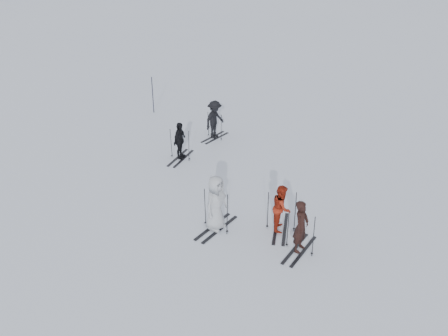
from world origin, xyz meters
name	(u,v)px	position (x,y,z in m)	size (l,w,h in m)	color
ground	(220,208)	(0.00, 0.00, 0.00)	(120.00, 120.00, 0.00)	silver
skier_near_dark	(301,227)	(2.63, -1.99, 0.81)	(0.59, 0.39, 1.61)	black
skier_red	(282,208)	(2.04, -0.94, 0.75)	(0.73, 0.57, 1.49)	maroon
skier_grey	(216,204)	(0.06, -1.19, 0.89)	(0.87, 0.57, 1.78)	#A6AAAF
skier_uphill_left	(180,141)	(-2.12, 3.54, 0.75)	(0.88, 0.37, 1.50)	black
skier_uphill_far	(215,120)	(-1.07, 5.78, 0.83)	(1.07, 0.62, 1.66)	black
skis_near_dark	(301,232)	(2.63, -1.99, 0.65)	(0.94, 1.78, 1.30)	black
skis_red	(282,210)	(2.04, -0.94, 0.68)	(0.99, 1.86, 1.36)	black
skis_grey	(216,210)	(0.06, -1.19, 0.68)	(0.99, 1.87, 1.36)	black
skis_uphill_left	(180,144)	(-2.12, 3.54, 0.64)	(0.93, 1.75, 1.28)	black
skis_uphill_far	(215,125)	(-1.07, 5.78, 0.59)	(0.85, 1.60, 1.17)	black
piste_marker	(153,95)	(-4.54, 8.44, 0.90)	(0.04, 0.04, 1.79)	black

